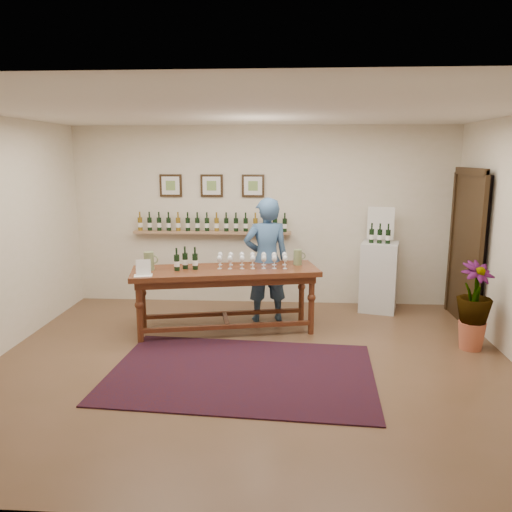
# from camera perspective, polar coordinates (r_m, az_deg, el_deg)

# --- Properties ---
(ground) EXTENTS (6.00, 6.00, 0.00)m
(ground) POSITION_cam_1_polar(r_m,az_deg,el_deg) (5.84, -0.50, -12.22)
(ground) COLOR brown
(ground) RESTS_ON ground
(room_shell) EXTENTS (6.00, 6.00, 6.00)m
(room_shell) POSITION_cam_1_polar(r_m,az_deg,el_deg) (7.50, 16.85, 1.54)
(room_shell) COLOR beige
(room_shell) RESTS_ON ground
(rug) EXTENTS (2.98, 2.09, 0.02)m
(rug) POSITION_cam_1_polar(r_m,az_deg,el_deg) (5.61, -1.67, -13.17)
(rug) COLOR #41110B
(rug) RESTS_ON ground
(tasting_table) EXTENTS (2.56, 1.27, 0.87)m
(tasting_table) POSITION_cam_1_polar(r_m,az_deg,el_deg) (6.66, -3.52, -2.54)
(tasting_table) COLOR #451911
(tasting_table) RESTS_ON ground
(table_glasses) EXTENTS (1.37, 0.40, 0.19)m
(table_glasses) POSITION_cam_1_polar(r_m,az_deg,el_deg) (6.71, -0.40, -0.46)
(table_glasses) COLOR silver
(table_glasses) RESTS_ON tasting_table
(table_bottles) EXTENTS (0.32, 0.24, 0.30)m
(table_bottles) POSITION_cam_1_polar(r_m,az_deg,el_deg) (6.61, -8.06, -0.25)
(table_bottles) COLOR black
(table_bottles) RESTS_ON tasting_table
(pitcher_left) EXTENTS (0.19, 0.19, 0.24)m
(pitcher_left) POSITION_cam_1_polar(r_m,az_deg,el_deg) (6.66, -12.13, -0.57)
(pitcher_left) COLOR #69784A
(pitcher_left) RESTS_ON tasting_table
(pitcher_right) EXTENTS (0.16, 0.16, 0.21)m
(pitcher_right) POSITION_cam_1_polar(r_m,az_deg,el_deg) (6.86, 4.79, -0.13)
(pitcher_right) COLOR #69784A
(pitcher_right) RESTS_ON tasting_table
(menu_card) EXTENTS (0.25, 0.21, 0.20)m
(menu_card) POSITION_cam_1_polar(r_m,az_deg,el_deg) (6.38, -12.75, -1.28)
(menu_card) COLOR silver
(menu_card) RESTS_ON tasting_table
(display_pedestal) EXTENTS (0.65, 0.65, 1.06)m
(display_pedestal) POSITION_cam_1_polar(r_m,az_deg,el_deg) (7.84, 13.86, -2.30)
(display_pedestal) COLOR silver
(display_pedestal) RESTS_ON ground
(pedestal_bottles) EXTENTS (0.34, 0.17, 0.33)m
(pedestal_bottles) POSITION_cam_1_polar(r_m,az_deg,el_deg) (7.65, 13.97, 2.64)
(pedestal_bottles) COLOR black
(pedestal_bottles) RESTS_ON display_pedestal
(info_sign) EXTENTS (0.39, 0.12, 0.55)m
(info_sign) POSITION_cam_1_polar(r_m,az_deg,el_deg) (7.83, 14.07, 3.65)
(info_sign) COLOR silver
(info_sign) RESTS_ON display_pedestal
(potted_plant) EXTENTS (0.65, 0.65, 0.94)m
(potted_plant) POSITION_cam_1_polar(r_m,az_deg,el_deg) (6.63, 23.64, -5.25)
(potted_plant) COLOR #B65A3C
(potted_plant) RESTS_ON ground
(person) EXTENTS (0.73, 0.56, 1.78)m
(person) POSITION_cam_1_polar(r_m,az_deg,el_deg) (7.06, 1.20, -0.47)
(person) COLOR #34557C
(person) RESTS_ON ground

